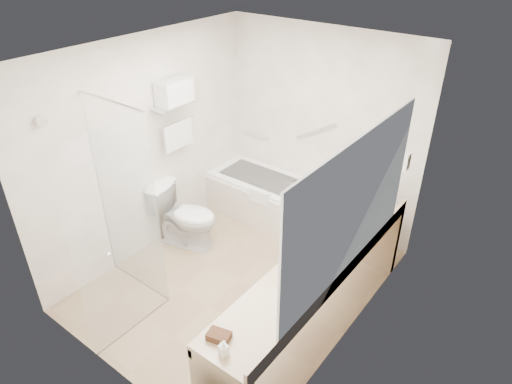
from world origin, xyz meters
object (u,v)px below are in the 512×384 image
Objects in this scene: vanity_counter at (316,281)px; water_bottle_left at (346,215)px; amenity_basket at (219,336)px; toilet at (186,216)px; bathtub at (269,198)px.

vanity_counter is 12.06× the size of water_bottle_left.
vanity_counter reaches higher than amenity_basket.
water_bottle_left is at bearing -93.86° from toilet.
water_bottle_left reaches higher than bathtub.
amenity_basket is at bearing -96.41° from vanity_counter.
bathtub is at bearing -38.41° from toilet.
water_bottle_left is (1.42, -0.69, 0.68)m from bathtub.
bathtub is at bearing 118.62° from amenity_basket.
vanity_counter reaches higher than toilet.
amenity_basket is 0.75× the size of water_bottle_left.
toilet is 3.56× the size of water_bottle_left.
bathtub is 1.72m from water_bottle_left.
water_bottle_left is at bearing 89.03° from amenity_basket.
water_bottle_left reaches higher than amenity_basket.
vanity_counter is 0.77m from water_bottle_left.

